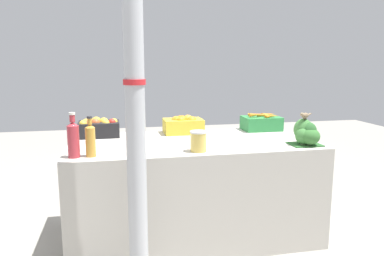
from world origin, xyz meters
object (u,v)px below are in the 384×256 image
object	(u,v)px
juice_bottle_ruby	(73,139)
pickle_jar	(198,141)
support_pole	(135,102)
juice_bottle_amber	(90,140)
broccoli_pile	(306,134)
sparrow_bird	(305,115)
orange_crate	(183,124)
carrot_crate	(262,123)
apple_crate	(98,127)

from	to	relation	value
juice_bottle_ruby	pickle_jar	bearing A→B (deg)	-0.49
support_pole	juice_bottle_amber	bearing A→B (deg)	129.46
broccoli_pile	sparrow_bird	world-z (taller)	sparrow_bird
broccoli_pile	orange_crate	bearing A→B (deg)	140.31
support_pole	carrot_crate	bearing A→B (deg)	40.40
broccoli_pile	juice_bottle_amber	xyz separation A→B (m)	(-1.50, -0.01, 0.02)
support_pole	broccoli_pile	size ratio (longest dim) A/B	10.24
juice_bottle_ruby	pickle_jar	size ratio (longest dim) A/B	2.05
support_pole	pickle_jar	xyz separation A→B (m)	(0.43, 0.32, -0.31)
orange_crate	carrot_crate	size ratio (longest dim) A/B	1.00
apple_crate	orange_crate	xyz separation A→B (m)	(0.70, -0.00, -0.00)
carrot_crate	pickle_jar	distance (m)	0.99
sparrow_bird	juice_bottle_amber	bearing A→B (deg)	-29.63
orange_crate	carrot_crate	bearing A→B (deg)	0.17
juice_bottle_amber	broccoli_pile	bearing A→B (deg)	0.44
carrot_crate	pickle_jar	xyz separation A→B (m)	(-0.73, -0.67, 0.01)
orange_crate	pickle_jar	bearing A→B (deg)	-91.58
apple_crate	carrot_crate	xyz separation A→B (m)	(1.40, -0.00, -0.01)
support_pole	carrot_crate	size ratio (longest dim) A/B	6.98
support_pole	apple_crate	bearing A→B (deg)	103.92
carrot_crate	pickle_jar	world-z (taller)	carrot_crate
support_pole	juice_bottle_amber	size ratio (longest dim) A/B	8.66
juice_bottle_ruby	sparrow_bird	distance (m)	1.59
apple_crate	juice_bottle_ruby	size ratio (longest dim) A/B	1.13
broccoli_pile	carrot_crate	bearing A→B (deg)	96.44
support_pole	pickle_jar	size ratio (longest dim) A/B	16.13
juice_bottle_ruby	juice_bottle_amber	bearing A→B (deg)	0.00
juice_bottle_amber	juice_bottle_ruby	bearing A→B (deg)	-180.00
juice_bottle_amber	carrot_crate	bearing A→B (deg)	24.88
carrot_crate	broccoli_pile	bearing A→B (deg)	-83.56
orange_crate	sparrow_bird	bearing A→B (deg)	-39.97
support_pole	juice_bottle_amber	distance (m)	0.50
carrot_crate	broccoli_pile	xyz separation A→B (m)	(0.07, -0.65, 0.02)
pickle_jar	sparrow_bird	xyz separation A→B (m)	(0.78, 0.02, 0.15)
support_pole	broccoli_pile	world-z (taller)	support_pole
apple_crate	pickle_jar	size ratio (longest dim) A/B	2.31
apple_crate	juice_bottle_amber	distance (m)	0.67
carrot_crate	pickle_jar	size ratio (longest dim) A/B	2.31
broccoli_pile	sparrow_bird	xyz separation A→B (m)	(-0.01, 0.01, 0.13)
apple_crate	orange_crate	size ratio (longest dim) A/B	1.00
pickle_jar	sparrow_bird	distance (m)	0.80
orange_crate	broccoli_pile	xyz separation A→B (m)	(0.78, -0.65, 0.01)
support_pole	juice_bottle_ruby	bearing A→B (deg)	138.76
carrot_crate	sparrow_bird	xyz separation A→B (m)	(0.06, -0.64, 0.15)
carrot_crate	juice_bottle_ruby	xyz separation A→B (m)	(-1.53, -0.66, 0.06)
apple_crate	juice_bottle_amber	xyz separation A→B (m)	(-0.02, -0.66, 0.03)
carrot_crate	broccoli_pile	size ratio (longest dim) A/B	1.47
support_pole	sparrow_bird	size ratio (longest dim) A/B	18.33
apple_crate	pickle_jar	bearing A→B (deg)	-44.68
orange_crate	sparrow_bird	world-z (taller)	sparrow_bird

